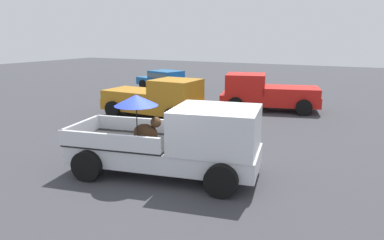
{
  "coord_description": "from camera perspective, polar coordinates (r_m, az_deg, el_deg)",
  "views": [
    {
      "loc": [
        4.85,
        -7.69,
        3.64
      ],
      "look_at": [
        -0.13,
        1.84,
        1.1
      ],
      "focal_mm": 33.28,
      "sensor_mm": 36.0,
      "label": 1
    }
  ],
  "objects": [
    {
      "name": "pickup_truck_main",
      "position": [
        9.31,
        -1.78,
        -3.44
      ],
      "size": [
        5.32,
        3.05,
        2.19
      ],
      "rotation": [
        0.0,
        0.0,
        0.2
      ],
      "color": "black",
      "rests_on": "ground"
    },
    {
      "name": "pickup_truck_red",
      "position": [
        16.21,
        -5.59,
        3.4
      ],
      "size": [
        4.83,
        2.23,
        1.8
      ],
      "rotation": [
        0.0,
        0.0,
        -0.02
      ],
      "color": "black",
      "rests_on": "ground"
    },
    {
      "name": "ground_plane",
      "position": [
        9.79,
        -4.37,
        -8.58
      ],
      "size": [
        80.0,
        80.0,
        0.0
      ],
      "primitive_type": "plane",
      "color": "#38383D"
    },
    {
      "name": "parked_sedan_near",
      "position": [
        24.79,
        -4.28,
        6.54
      ],
      "size": [
        4.63,
        2.94,
        1.33
      ],
      "rotation": [
        0.0,
        0.0,
        2.85
      ],
      "color": "black",
      "rests_on": "ground"
    },
    {
      "name": "pickup_truck_far",
      "position": [
        18.24,
        11.68,
        4.29
      ],
      "size": [
        5.1,
        3.11,
        1.8
      ],
      "rotation": [
        0.0,
        0.0,
        3.4
      ],
      "color": "black",
      "rests_on": "ground"
    }
  ]
}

